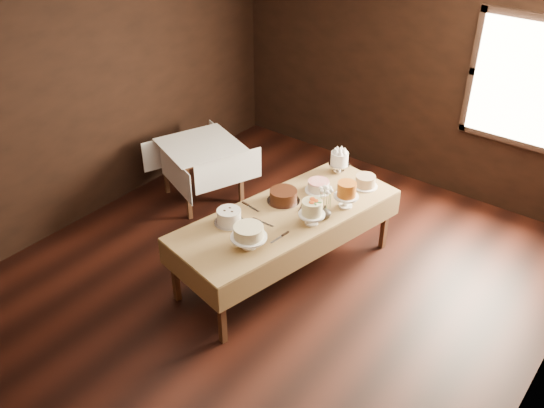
{
  "coord_description": "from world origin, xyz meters",
  "views": [
    {
      "loc": [
        2.85,
        -3.49,
        3.94
      ],
      "look_at": [
        0.0,
        0.2,
        0.95
      ],
      "focal_mm": 39.35,
      "sensor_mm": 36.0,
      "label": 1
    }
  ],
  "objects_px": {
    "cake_meringue": "(339,163)",
    "cake_chocolate": "(283,196)",
    "cake_flowers": "(312,213)",
    "cake_server_d": "(323,214)",
    "cake_swirl": "(229,217)",
    "display_table": "(287,218)",
    "cake_server_e": "(253,209)",
    "cake_server_a": "(267,224)",
    "cake_speckled": "(365,182)",
    "side_table": "(201,151)",
    "cake_caramel": "(346,196)",
    "cake_server_c": "(304,203)",
    "cake_lattice": "(318,187)",
    "flower_vase": "(325,212)",
    "cake_server_b": "(276,239)",
    "cake_cream": "(249,237)"
  },
  "relations": [
    {
      "from": "cake_speckled",
      "to": "flower_vase",
      "type": "bearing_deg",
      "value": -90.98
    },
    {
      "from": "cake_lattice",
      "to": "cake_server_b",
      "type": "xyz_separation_m",
      "value": [
        0.18,
        -0.95,
        -0.05
      ]
    },
    {
      "from": "cake_lattice",
      "to": "cake_caramel",
      "type": "bearing_deg",
      "value": -12.75
    },
    {
      "from": "cake_caramel",
      "to": "cake_server_c",
      "type": "height_order",
      "value": "cake_caramel"
    },
    {
      "from": "display_table",
      "to": "side_table",
      "type": "distance_m",
      "value": 1.77
    },
    {
      "from": "display_table",
      "to": "cake_cream",
      "type": "distance_m",
      "value": 0.67
    },
    {
      "from": "cake_server_c",
      "to": "flower_vase",
      "type": "relative_size",
      "value": 1.78
    },
    {
      "from": "display_table",
      "to": "flower_vase",
      "type": "height_order",
      "value": "flower_vase"
    },
    {
      "from": "cake_cream",
      "to": "cake_server_e",
      "type": "bearing_deg",
      "value": 125.5
    },
    {
      "from": "cake_server_c",
      "to": "flower_vase",
      "type": "xyz_separation_m",
      "value": [
        0.31,
        -0.09,
        0.06
      ]
    },
    {
      "from": "cake_meringue",
      "to": "flower_vase",
      "type": "distance_m",
      "value": 0.93
    },
    {
      "from": "cake_server_a",
      "to": "cake_server_d",
      "type": "xyz_separation_m",
      "value": [
        0.33,
        0.47,
        0.0
      ]
    },
    {
      "from": "cake_lattice",
      "to": "flower_vase",
      "type": "xyz_separation_m",
      "value": [
        0.33,
        -0.38,
        0.02
      ]
    },
    {
      "from": "side_table",
      "to": "cake_server_b",
      "type": "xyz_separation_m",
      "value": [
        1.87,
        -0.97,
        0.08
      ]
    },
    {
      "from": "cake_caramel",
      "to": "cake_chocolate",
      "type": "distance_m",
      "value": 0.62
    },
    {
      "from": "cake_swirl",
      "to": "cake_cream",
      "type": "xyz_separation_m",
      "value": [
        0.39,
        -0.18,
        0.03
      ]
    },
    {
      "from": "cake_meringue",
      "to": "cake_chocolate",
      "type": "xyz_separation_m",
      "value": [
        -0.11,
        -0.86,
        -0.05
      ]
    },
    {
      "from": "cake_chocolate",
      "to": "cake_meringue",
      "type": "bearing_deg",
      "value": 82.7
    },
    {
      "from": "cake_meringue",
      "to": "cake_server_c",
      "type": "relative_size",
      "value": 1.09
    },
    {
      "from": "cake_speckled",
      "to": "cake_chocolate",
      "type": "bearing_deg",
      "value": -123.33
    },
    {
      "from": "cake_flowers",
      "to": "cake_swirl",
      "type": "bearing_deg",
      "value": -142.57
    },
    {
      "from": "display_table",
      "to": "cake_flowers",
      "type": "bearing_deg",
      "value": 0.19
    },
    {
      "from": "cake_meringue",
      "to": "cake_chocolate",
      "type": "relative_size",
      "value": 0.67
    },
    {
      "from": "cake_flowers",
      "to": "cake_server_a",
      "type": "bearing_deg",
      "value": -140.38
    },
    {
      "from": "cake_flowers",
      "to": "cake_server_d",
      "type": "xyz_separation_m",
      "value": [
        0.0,
        0.2,
        -0.11
      ]
    },
    {
      "from": "cake_speckled",
      "to": "cake_chocolate",
      "type": "relative_size",
      "value": 0.68
    },
    {
      "from": "cake_lattice",
      "to": "cake_server_b",
      "type": "relative_size",
      "value": 1.31
    },
    {
      "from": "display_table",
      "to": "cake_meringue",
      "type": "relative_size",
      "value": 9.54
    },
    {
      "from": "cake_server_a",
      "to": "flower_vase",
      "type": "height_order",
      "value": "flower_vase"
    },
    {
      "from": "cake_meringue",
      "to": "cake_swirl",
      "type": "distance_m",
      "value": 1.51
    },
    {
      "from": "flower_vase",
      "to": "cake_lattice",
      "type": "bearing_deg",
      "value": 130.68
    },
    {
      "from": "display_table",
      "to": "cake_server_e",
      "type": "xyz_separation_m",
      "value": [
        -0.3,
        -0.14,
        0.06
      ]
    },
    {
      "from": "cake_server_d",
      "to": "cake_lattice",
      "type": "bearing_deg",
      "value": 100.15
    },
    {
      "from": "cake_speckled",
      "to": "cake_swirl",
      "type": "relative_size",
      "value": 0.82
    },
    {
      "from": "cake_meringue",
      "to": "cake_server_e",
      "type": "bearing_deg",
      "value": -102.86
    },
    {
      "from": "cake_server_c",
      "to": "cake_lattice",
      "type": "bearing_deg",
      "value": -16.22
    },
    {
      "from": "cake_swirl",
      "to": "cake_server_e",
      "type": "height_order",
      "value": "cake_swirl"
    },
    {
      "from": "cake_server_a",
      "to": "side_table",
      "type": "bearing_deg",
      "value": 150.74
    },
    {
      "from": "cake_swirl",
      "to": "cake_server_c",
      "type": "relative_size",
      "value": 1.35
    },
    {
      "from": "cake_cream",
      "to": "cake_server_a",
      "type": "height_order",
      "value": "cake_cream"
    },
    {
      "from": "cake_swirl",
      "to": "cake_server_e",
      "type": "distance_m",
      "value": 0.34
    },
    {
      "from": "cake_server_a",
      "to": "cake_lattice",
      "type": "bearing_deg",
      "value": 84.23
    },
    {
      "from": "cake_swirl",
      "to": "flower_vase",
      "type": "height_order",
      "value": "cake_swirl"
    },
    {
      "from": "cake_server_a",
      "to": "display_table",
      "type": "bearing_deg",
      "value": 79.82
    },
    {
      "from": "side_table",
      "to": "cake_caramel",
      "type": "bearing_deg",
      "value": -2.79
    },
    {
      "from": "display_table",
      "to": "cake_speckled",
      "type": "relative_size",
      "value": 9.43
    },
    {
      "from": "cake_swirl",
      "to": "cake_meringue",
      "type": "bearing_deg",
      "value": 79.04
    },
    {
      "from": "side_table",
      "to": "cake_swirl",
      "type": "distance_m",
      "value": 1.71
    },
    {
      "from": "cake_server_a",
      "to": "cake_server_d",
      "type": "bearing_deg",
      "value": 52.22
    },
    {
      "from": "cake_chocolate",
      "to": "cake_server_a",
      "type": "xyz_separation_m",
      "value": [
        0.12,
        -0.42,
        -0.06
      ]
    }
  ]
}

